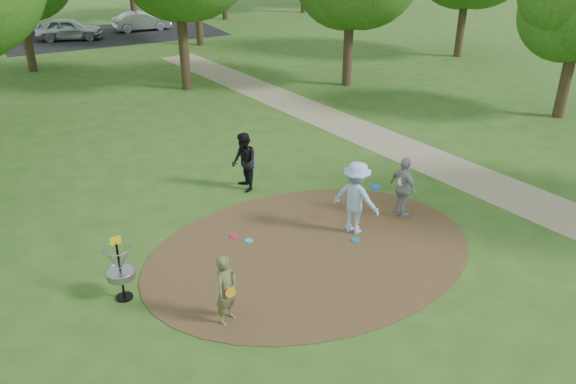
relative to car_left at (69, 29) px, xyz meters
name	(u,v)px	position (x,y,z in m)	size (l,w,h in m)	color
ground	(311,251)	(0.96, -29.45, -0.70)	(100.00, 100.00, 0.00)	#2D5119
dirt_clearing	(311,251)	(0.96, -29.45, -0.69)	(8.40, 8.40, 0.02)	#47301C
footpath	(453,170)	(7.46, -27.45, -0.70)	(2.00, 40.00, 0.01)	#8C7A5B
parking_lot	(114,34)	(2.96, 0.55, -0.70)	(14.00, 8.00, 0.01)	black
player_observer_with_disc	(226,290)	(-1.86, -30.91, 0.07)	(0.67, 0.61, 1.54)	brown
player_throwing_with_disc	(356,198)	(2.43, -29.15, 0.28)	(1.35, 1.46, 1.96)	#9BBAE7
player_walking_with_disc	(244,162)	(0.95, -25.54, 0.19)	(0.75, 0.92, 1.78)	black
player_waiting_with_disc	(404,188)	(4.03, -29.08, 0.16)	(0.48, 1.02, 1.72)	#999A9C
disc_ground_cyan	(249,241)	(-0.20, -28.32, -0.67)	(0.22, 0.22, 0.02)	#18B7C3
disc_ground_blue	(355,240)	(2.19, -29.57, -0.67)	(0.22, 0.22, 0.02)	#0B6FBE
disc_ground_red	(234,236)	(-0.44, -27.93, -0.67)	(0.22, 0.22, 0.02)	#D3154C
car_left	(69,29)	(0.00, 0.00, 0.00)	(1.66, 4.12, 1.40)	#B2B6BA
car_right	(142,21)	(5.03, 0.98, -0.06)	(1.37, 3.92, 1.29)	#B1B3B9
disc_golf_basket	(119,264)	(-3.54, -29.15, 0.17)	(0.63, 0.63, 1.54)	black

